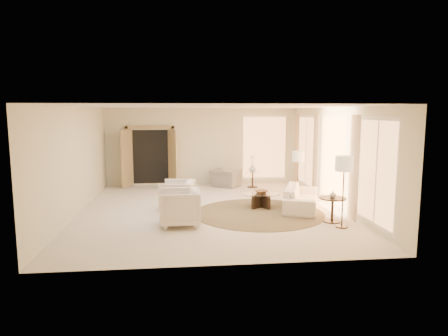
{
  "coord_description": "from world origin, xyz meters",
  "views": [
    {
      "loc": [
        -0.79,
        -10.64,
        2.66
      ],
      "look_at": [
        0.4,
        0.4,
        1.1
      ],
      "focal_mm": 32.0,
      "sensor_mm": 36.0,
      "label": 1
    }
  ],
  "objects": [
    {
      "name": "end_table",
      "position": [
        2.85,
        -1.51,
        0.42
      ],
      "size": [
        0.64,
        0.64,
        0.61
      ],
      "rotation": [
        0.0,
        0.0,
        0.36
      ],
      "color": "black",
      "rests_on": "room"
    },
    {
      "name": "room",
      "position": [
        0.0,
        0.0,
        1.4
      ],
      "size": [
        7.04,
        8.04,
        2.83
      ],
      "color": "silver",
      "rests_on": "ground"
    },
    {
      "name": "side_vase",
      "position": [
        1.72,
        3.16,
        0.69
      ],
      "size": [
        0.3,
        0.3,
        0.27
      ],
      "primitive_type": "imported",
      "rotation": [
        0.0,
        0.0,
        -0.18
      ],
      "color": "silver",
      "rests_on": "side_table"
    },
    {
      "name": "windows_right",
      "position": [
        3.45,
        0.1,
        1.35
      ],
      "size": [
        0.1,
        6.4,
        2.4
      ],
      "primitive_type": null,
      "color": "#F3A761",
      "rests_on": "room"
    },
    {
      "name": "coffee_table",
      "position": [
        1.42,
        0.17,
        0.25
      ],
      "size": [
        1.28,
        1.28,
        0.39
      ],
      "rotation": [
        0.0,
        0.0,
        -0.21
      ],
      "color": "black",
      "rests_on": "room"
    },
    {
      "name": "french_doors",
      "position": [
        -1.9,
        3.82,
        1.07
      ],
      "size": [
        1.95,
        0.66,
        2.16
      ],
      "color": "tan",
      "rests_on": "room"
    },
    {
      "name": "floor_lamp_far",
      "position": [
        2.9,
        -1.98,
        1.42
      ],
      "size": [
        0.4,
        0.4,
        1.67
      ],
      "rotation": [
        0.0,
        0.0,
        -0.43
      ],
      "color": "#30231A",
      "rests_on": "room"
    },
    {
      "name": "bowl",
      "position": [
        1.42,
        0.17,
        0.44
      ],
      "size": [
        0.44,
        0.44,
        0.09
      ],
      "primitive_type": "imported",
      "rotation": [
        0.0,
        0.0,
        0.22
      ],
      "color": "brown",
      "rests_on": "coffee_table"
    },
    {
      "name": "side_table",
      "position": [
        1.72,
        3.16,
        0.34
      ],
      "size": [
        0.48,
        0.48,
        0.56
      ],
      "rotation": [
        0.0,
        0.0,
        0.12
      ],
      "color": "#30231A",
      "rests_on": "room"
    },
    {
      "name": "armchair_left",
      "position": [
        -0.92,
        0.16,
        0.45
      ],
      "size": [
        0.95,
        1.0,
        0.89
      ],
      "primitive_type": "imported",
      "rotation": [
        0.0,
        0.0,
        -1.75
      ],
      "color": "white",
      "rests_on": "room"
    },
    {
      "name": "end_vase",
      "position": [
        2.85,
        -1.51,
        0.69
      ],
      "size": [
        0.2,
        0.2,
        0.17
      ],
      "primitive_type": "imported",
      "rotation": [
        0.0,
        0.0,
        0.31
      ],
      "color": "silver",
      "rests_on": "end_table"
    },
    {
      "name": "accent_chair",
      "position": [
        0.78,
        3.37,
        0.41
      ],
      "size": [
        1.12,
        1.04,
        0.82
      ],
      "primitive_type": "imported",
      "rotation": [
        0.0,
        0.0,
        2.54
      ],
      "color": "gray",
      "rests_on": "room"
    },
    {
      "name": "armchair_right",
      "position": [
        -0.85,
        -1.4,
        0.47
      ],
      "size": [
        0.88,
        0.93,
        0.95
      ],
      "primitive_type": "imported",
      "rotation": [
        0.0,
        0.0,
        -1.56
      ],
      "color": "white",
      "rests_on": "room"
    },
    {
      "name": "area_rug",
      "position": [
        1.23,
        -0.49,
        0.01
      ],
      "size": [
        4.38,
        4.38,
        0.01
      ],
      "primitive_type": "cylinder",
      "rotation": [
        0.0,
        0.0,
        -0.34
      ],
      "color": "#3C301D",
      "rests_on": "room"
    },
    {
      "name": "sofa",
      "position": [
        2.51,
        -0.08,
        0.31
      ],
      "size": [
        1.52,
        2.29,
        0.62
      ],
      "primitive_type": "imported",
      "rotation": [
        0.0,
        0.0,
        1.22
      ],
      "color": "white",
      "rests_on": "room"
    },
    {
      "name": "curtains_right",
      "position": [
        3.4,
        1.0,
        1.3
      ],
      "size": [
        0.06,
        5.2,
        2.6
      ],
      "primitive_type": null,
      "color": "#CAAF8B",
      "rests_on": "room"
    },
    {
      "name": "floor_lamp_near",
      "position": [
        2.71,
        0.96,
        1.27
      ],
      "size": [
        0.36,
        0.36,
        1.49
      ],
      "rotation": [
        0.0,
        0.0,
        -0.17
      ],
      "color": "#30231A",
      "rests_on": "room"
    },
    {
      "name": "window_back_corner",
      "position": [
        2.3,
        3.95,
        1.35
      ],
      "size": [
        1.7,
        0.1,
        2.4
      ],
      "primitive_type": null,
      "color": "#F3A761",
      "rests_on": "room"
    }
  ]
}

